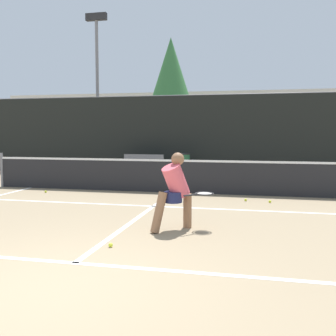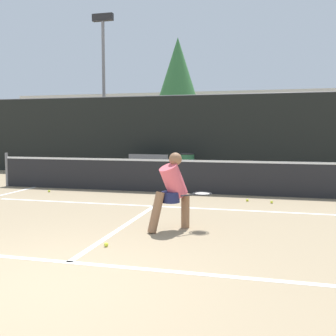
# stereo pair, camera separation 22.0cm
# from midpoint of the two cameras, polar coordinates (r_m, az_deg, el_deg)

# --- Properties ---
(ground_plane) EXTENTS (100.00, 100.00, 0.00)m
(ground_plane) POSITION_cam_midpoint_polar(r_m,az_deg,el_deg) (4.86, -19.00, -15.95)
(ground_plane) COLOR #937F60
(court_baseline_near) EXTENTS (11.00, 0.10, 0.01)m
(court_baseline_near) POSITION_cam_midpoint_polar(r_m,az_deg,el_deg) (5.51, -14.51, -13.21)
(court_baseline_near) COLOR white
(court_baseline_near) RESTS_ON ground
(court_service_line) EXTENTS (8.25, 0.10, 0.01)m
(court_service_line) POSITION_cam_midpoint_polar(r_m,az_deg,el_deg) (9.21, -2.81, -5.56)
(court_service_line) COLOR white
(court_service_line) RESTS_ON ground
(court_center_mark) EXTENTS (0.10, 6.19, 0.01)m
(court_center_mark) POSITION_cam_midpoint_polar(r_m,az_deg,el_deg) (8.29, -4.63, -6.80)
(court_center_mark) COLOR white
(court_center_mark) RESTS_ON ground
(net) EXTENTS (11.09, 0.09, 1.07)m
(net) POSITION_cam_midpoint_polar(r_m,az_deg,el_deg) (11.17, 0.08, -1.00)
(net) COLOR slate
(net) RESTS_ON ground
(fence_back) EXTENTS (24.00, 0.06, 3.18)m
(fence_back) POSITION_cam_midpoint_polar(r_m,az_deg,el_deg) (15.55, 3.74, 4.73)
(fence_back) COLOR black
(fence_back) RESTS_ON ground
(player_practicing) EXTENTS (1.14, 0.84, 1.38)m
(player_practicing) POSITION_cam_midpoint_polar(r_m,az_deg,el_deg) (6.93, 0.19, -3.05)
(player_practicing) COLOR #8C6042
(player_practicing) RESTS_ON ground
(tennis_ball_scattered_0) EXTENTS (0.07, 0.07, 0.07)m
(tennis_ball_scattered_0) POSITION_cam_midpoint_polar(r_m,az_deg,el_deg) (9.93, 13.96, -4.74)
(tennis_ball_scattered_0) COLOR #D1E033
(tennis_ball_scattered_0) RESTS_ON ground
(tennis_ball_scattered_2) EXTENTS (0.07, 0.07, 0.07)m
(tennis_ball_scattered_2) POSITION_cam_midpoint_polar(r_m,az_deg,el_deg) (6.11, -9.37, -10.98)
(tennis_ball_scattered_2) COLOR #D1E033
(tennis_ball_scattered_2) RESTS_ON ground
(tennis_ball_scattered_3) EXTENTS (0.07, 0.07, 0.07)m
(tennis_ball_scattered_3) POSITION_cam_midpoint_polar(r_m,az_deg,el_deg) (11.78, -17.84, -3.27)
(tennis_ball_scattered_3) COLOR #D1E033
(tennis_ball_scattered_3) RESTS_ON ground
(tennis_ball_scattered_5) EXTENTS (0.07, 0.07, 0.07)m
(tennis_ball_scattered_5) POSITION_cam_midpoint_polar(r_m,az_deg,el_deg) (10.04, 10.59, -4.56)
(tennis_ball_scattered_5) COLOR #D1E033
(tennis_ball_scattered_5) RESTS_ON ground
(courtside_bench) EXTENTS (1.61, 0.43, 0.86)m
(courtside_bench) POSITION_cam_midpoint_polar(r_m,az_deg,el_deg) (15.17, -4.09, 0.49)
(courtside_bench) COLOR slate
(courtside_bench) RESTS_ON ground
(trash_bin) EXTENTS (0.57, 0.57, 0.92)m
(trash_bin) POSITION_cam_midpoint_polar(r_m,az_deg,el_deg) (14.86, 1.73, 0.38)
(trash_bin) COLOR #28603D
(trash_bin) RESTS_ON ground
(parked_car) EXTENTS (1.70, 4.36, 1.51)m
(parked_car) POSITION_cam_midpoint_polar(r_m,az_deg,el_deg) (17.68, 11.01, 1.64)
(parked_car) COLOR #B7B7BC
(parked_car) RESTS_ON ground
(floodlight_mast) EXTENTS (1.10, 0.24, 7.72)m
(floodlight_mast) POSITION_cam_midpoint_polar(r_m,az_deg,el_deg) (21.10, -10.55, 14.03)
(floodlight_mast) COLOR slate
(floodlight_mast) RESTS_ON ground
(tree_west) EXTENTS (2.89, 2.89, 7.72)m
(tree_west) POSITION_cam_midpoint_polar(r_m,az_deg,el_deg) (25.84, 0.16, 13.54)
(tree_west) COLOR brown
(tree_west) RESTS_ON ground
(building_far) EXTENTS (36.00, 2.40, 4.76)m
(building_far) POSITION_cam_midpoint_polar(r_m,az_deg,el_deg) (30.99, 8.26, 6.44)
(building_far) COLOR beige
(building_far) RESTS_ON ground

